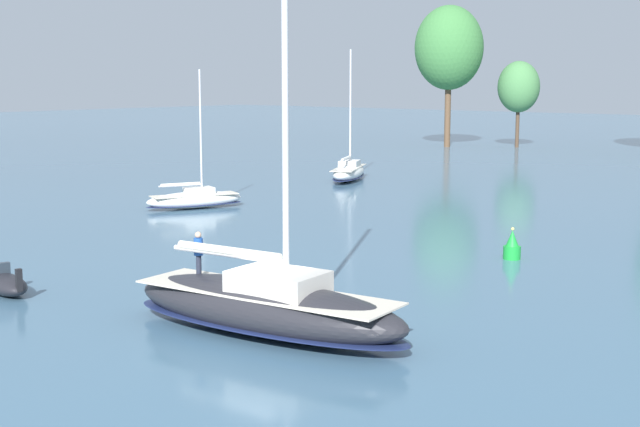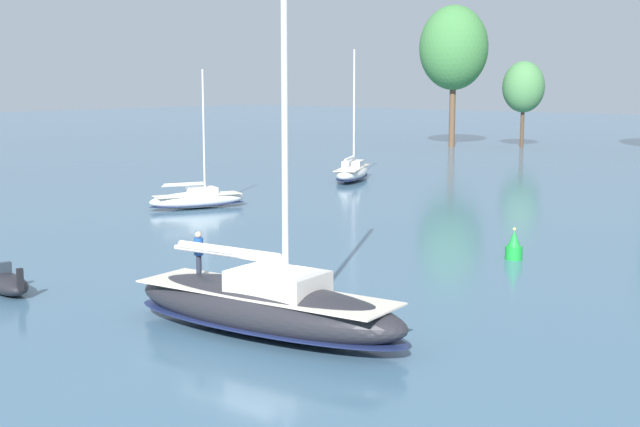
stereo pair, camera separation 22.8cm
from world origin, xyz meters
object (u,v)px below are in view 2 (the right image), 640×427
at_px(tree_shore_left, 454,48).
at_px(sailboat_moored_near_marina, 352,171).
at_px(motor_tender, 6,283).
at_px(tree_shore_center, 524,87).
at_px(sailboat_main, 266,305).
at_px(sailboat_moored_far_slip, 198,199).
at_px(channel_buoy, 514,247).

xyz_separation_m(tree_shore_left, sailboat_moored_near_marina, (14.03, -39.07, -12.08)).
xyz_separation_m(tree_shore_left, motor_tender, (29.00, -81.62, -12.42)).
bearing_deg(motor_tender, tree_shore_center, 103.97).
height_order(tree_shore_left, motor_tender, tree_shore_left).
relative_size(sailboat_main, sailboat_moored_near_marina, 1.37).
bearing_deg(tree_shore_center, tree_shore_left, -143.61).
distance_m(sailboat_moored_near_marina, sailboat_moored_far_slip, 20.63).
relative_size(tree_shore_left, sailboat_moored_near_marina, 1.60).
distance_m(tree_shore_center, channel_buoy, 75.56).
relative_size(sailboat_moored_far_slip, channel_buoy, 5.94).
bearing_deg(tree_shore_left, tree_shore_center, 36.39).
distance_m(tree_shore_left, tree_shore_center, 10.42).
xyz_separation_m(tree_shore_center, sailboat_moored_near_marina, (6.67, -44.49, -7.07)).
xyz_separation_m(sailboat_moored_near_marina, sailboat_moored_far_slip, (2.41, -20.49, -0.13)).
height_order(sailboat_moored_near_marina, sailboat_moored_far_slip, sailboat_moored_near_marina).
distance_m(tree_shore_center, sailboat_moored_near_marina, 45.54).
xyz_separation_m(tree_shore_left, sailboat_moored_far_slip, (16.44, -59.57, -12.21)).
relative_size(sailboat_main, motor_tender, 4.21).
xyz_separation_m(tree_shore_left, sailboat_main, (41.47, -78.94, -11.80)).
relative_size(sailboat_main, channel_buoy, 9.74).
height_order(tree_shore_left, sailboat_main, tree_shore_left).
height_order(sailboat_main, motor_tender, sailboat_main).
distance_m(tree_shore_center, motor_tender, 89.99).
bearing_deg(sailboat_moored_near_marina, sailboat_main, -55.45).
bearing_deg(channel_buoy, motor_tender, -122.44).
height_order(tree_shore_center, sailboat_moored_near_marina, sailboat_moored_near_marina).
xyz_separation_m(sailboat_main, sailboat_moored_near_marina, (-27.44, 39.86, -0.28)).
relative_size(sailboat_moored_near_marina, motor_tender, 3.08).
distance_m(tree_shore_left, sailboat_main, 89.94).
height_order(tree_shore_center, sailboat_moored_far_slip, tree_shore_center).
bearing_deg(channel_buoy, sailboat_moored_near_marina, 141.21).
height_order(sailboat_moored_far_slip, channel_buoy, sailboat_moored_far_slip).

